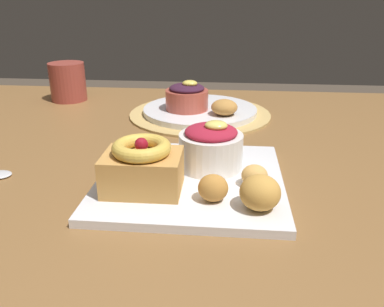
{
  "coord_description": "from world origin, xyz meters",
  "views": [
    {
      "loc": [
        0.08,
        -0.65,
        0.99
      ],
      "look_at": [
        0.02,
        -0.1,
        0.77
      ],
      "focal_mm": 37.35,
      "sensor_mm": 36.0,
      "label": 1
    }
  ],
  "objects_px": {
    "cake_slice": "(143,167)",
    "back_plate": "(200,110)",
    "front_plate": "(191,180)",
    "fritter_front": "(213,188)",
    "back_pastry": "(224,107)",
    "fritter_middle": "(260,193)",
    "back_ramekin": "(187,97)",
    "berry_ramekin": "(211,147)",
    "coffee_mug": "(68,82)",
    "fritter_back": "(255,176)"
  },
  "relations": [
    {
      "from": "cake_slice",
      "to": "back_plate",
      "type": "bearing_deg",
      "value": 83.26
    },
    {
      "from": "front_plate",
      "to": "back_plate",
      "type": "distance_m",
      "value": 0.35
    },
    {
      "from": "fritter_front",
      "to": "back_plate",
      "type": "height_order",
      "value": "fritter_front"
    },
    {
      "from": "back_plate",
      "to": "back_pastry",
      "type": "bearing_deg",
      "value": -41.6
    },
    {
      "from": "fritter_middle",
      "to": "back_ramekin",
      "type": "distance_m",
      "value": 0.44
    },
    {
      "from": "back_ramekin",
      "to": "front_plate",
      "type": "bearing_deg",
      "value": -83.03
    },
    {
      "from": "berry_ramekin",
      "to": "fritter_front",
      "type": "bearing_deg",
      "value": -85.47
    },
    {
      "from": "berry_ramekin",
      "to": "back_pastry",
      "type": "xyz_separation_m",
      "value": [
        0.02,
        0.27,
        -0.01
      ]
    },
    {
      "from": "back_ramekin",
      "to": "berry_ramekin",
      "type": "bearing_deg",
      "value": -77.22
    },
    {
      "from": "berry_ramekin",
      "to": "fritter_middle",
      "type": "bearing_deg",
      "value": -60.96
    },
    {
      "from": "fritter_middle",
      "to": "back_ramekin",
      "type": "xyz_separation_m",
      "value": [
        -0.13,
        0.42,
        0.01
      ]
    },
    {
      "from": "fritter_front",
      "to": "fritter_middle",
      "type": "distance_m",
      "value": 0.06
    },
    {
      "from": "berry_ramekin",
      "to": "fritter_middle",
      "type": "xyz_separation_m",
      "value": [
        0.07,
        -0.12,
        -0.01
      ]
    },
    {
      "from": "berry_ramekin",
      "to": "fritter_front",
      "type": "relative_size",
      "value": 2.47
    },
    {
      "from": "cake_slice",
      "to": "coffee_mug",
      "type": "height_order",
      "value": "coffee_mug"
    },
    {
      "from": "coffee_mug",
      "to": "back_ramekin",
      "type": "bearing_deg",
      "value": -20.2
    },
    {
      "from": "berry_ramekin",
      "to": "fritter_middle",
      "type": "distance_m",
      "value": 0.14
    },
    {
      "from": "back_plate",
      "to": "back_pastry",
      "type": "height_order",
      "value": "back_pastry"
    },
    {
      "from": "back_ramekin",
      "to": "back_pastry",
      "type": "height_order",
      "value": "back_ramekin"
    },
    {
      "from": "berry_ramekin",
      "to": "cake_slice",
      "type": "bearing_deg",
      "value": -136.48
    },
    {
      "from": "berry_ramekin",
      "to": "back_ramekin",
      "type": "relative_size",
      "value": 1.02
    },
    {
      "from": "back_plate",
      "to": "coffee_mug",
      "type": "xyz_separation_m",
      "value": [
        -0.35,
        0.1,
        0.04
      ]
    },
    {
      "from": "fritter_back",
      "to": "back_plate",
      "type": "relative_size",
      "value": 0.14
    },
    {
      "from": "cake_slice",
      "to": "back_ramekin",
      "type": "bearing_deg",
      "value": 87.2
    },
    {
      "from": "berry_ramekin",
      "to": "fritter_middle",
      "type": "height_order",
      "value": "berry_ramekin"
    },
    {
      "from": "front_plate",
      "to": "fritter_back",
      "type": "bearing_deg",
      "value": -12.84
    },
    {
      "from": "back_pastry",
      "to": "coffee_mug",
      "type": "bearing_deg",
      "value": 159.27
    },
    {
      "from": "berry_ramekin",
      "to": "coffee_mug",
      "type": "bearing_deg",
      "value": 132.78
    },
    {
      "from": "berry_ramekin",
      "to": "fritter_back",
      "type": "distance_m",
      "value": 0.09
    },
    {
      "from": "coffee_mug",
      "to": "back_plate",
      "type": "bearing_deg",
      "value": -16.55
    },
    {
      "from": "front_plate",
      "to": "back_plate",
      "type": "bearing_deg",
      "value": 92.11
    },
    {
      "from": "fritter_middle",
      "to": "cake_slice",
      "type": "bearing_deg",
      "value": 166.44
    },
    {
      "from": "fritter_middle",
      "to": "back_plate",
      "type": "distance_m",
      "value": 0.45
    },
    {
      "from": "fritter_middle",
      "to": "front_plate",
      "type": "bearing_deg",
      "value": 138.15
    },
    {
      "from": "fritter_back",
      "to": "back_plate",
      "type": "height_order",
      "value": "fritter_back"
    },
    {
      "from": "front_plate",
      "to": "berry_ramekin",
      "type": "xyz_separation_m",
      "value": [
        0.03,
        0.04,
        0.04
      ]
    },
    {
      "from": "berry_ramekin",
      "to": "fritter_back",
      "type": "bearing_deg",
      "value": -41.75
    },
    {
      "from": "coffee_mug",
      "to": "front_plate",
      "type": "bearing_deg",
      "value": -51.61
    },
    {
      "from": "front_plate",
      "to": "cake_slice",
      "type": "xyz_separation_m",
      "value": [
        -0.06,
        -0.05,
        0.04
      ]
    },
    {
      "from": "back_plate",
      "to": "front_plate",
      "type": "bearing_deg",
      "value": -87.89
    },
    {
      "from": "berry_ramekin",
      "to": "fritter_front",
      "type": "distance_m",
      "value": 0.11
    },
    {
      "from": "fritter_back",
      "to": "back_pastry",
      "type": "height_order",
      "value": "back_pastry"
    },
    {
      "from": "front_plate",
      "to": "fritter_front",
      "type": "distance_m",
      "value": 0.08
    },
    {
      "from": "fritter_middle",
      "to": "berry_ramekin",
      "type": "bearing_deg",
      "value": 119.04
    },
    {
      "from": "cake_slice",
      "to": "back_ramekin",
      "type": "height_order",
      "value": "cake_slice"
    },
    {
      "from": "cake_slice",
      "to": "back_plate",
      "type": "relative_size",
      "value": 0.41
    },
    {
      "from": "back_plate",
      "to": "coffee_mug",
      "type": "relative_size",
      "value": 2.68
    },
    {
      "from": "front_plate",
      "to": "back_pastry",
      "type": "distance_m",
      "value": 0.31
    },
    {
      "from": "back_pastry",
      "to": "fritter_middle",
      "type": "bearing_deg",
      "value": -82.46
    },
    {
      "from": "cake_slice",
      "to": "back_pastry",
      "type": "bearing_deg",
      "value": 73.63
    }
  ]
}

